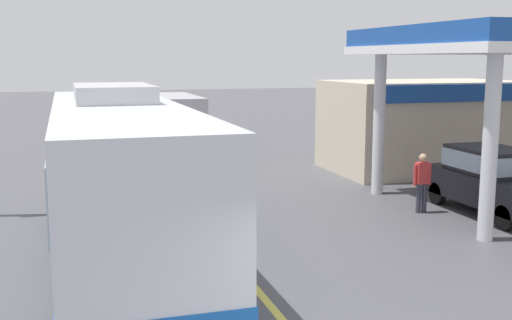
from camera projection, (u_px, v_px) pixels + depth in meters
The scene contains 8 objects.
ground at pixel (150, 163), 25.83m from camera, with size 120.00×120.00×0.00m, color #4C4C51.
lane_divider_stripe at pixel (170, 186), 21.11m from camera, with size 0.16×50.00×0.01m, color #D8CC4C.
coach_bus_main at pixel (120, 183), 12.90m from camera, with size 2.60×11.04×3.69m.
gas_station_roadside at pixel (454, 105), 22.06m from camera, with size 9.10×11.95×5.10m.
car_at_pump at pixel (492, 177), 17.29m from camera, with size 1.70×4.20×1.82m.
minibus_opposing_lane at pixel (175, 115), 31.06m from camera, with size 2.04×6.13×2.44m.
pedestrian_near_pump at pixel (422, 180), 17.39m from camera, with size 0.55×0.22×1.66m.
car_trailing_behind_bus at pixel (83, 123), 31.71m from camera, with size 1.70×4.20×1.82m.
Camera 1 is at (-3.26, -5.64, 4.25)m, focal length 44.23 mm.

